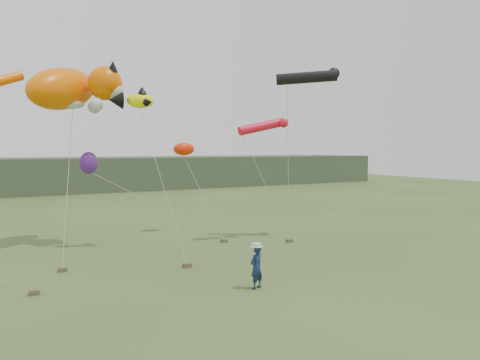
% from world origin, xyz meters
% --- Properties ---
extents(ground, '(120.00, 120.00, 0.00)m').
position_xyz_m(ground, '(0.00, 0.00, 0.00)').
color(ground, '#385123').
rests_on(ground, ground).
extents(headland, '(90.00, 13.00, 4.00)m').
position_xyz_m(headland, '(-3.11, 44.69, 1.92)').
color(headland, '#2D3D28').
rests_on(headland, ground).
extents(festival_attendant, '(0.67, 0.55, 1.59)m').
position_xyz_m(festival_attendant, '(0.17, -0.53, 0.79)').
color(festival_attendant, '#132148').
rests_on(festival_attendant, ground).
extents(sandbag_anchors, '(13.53, 5.16, 0.17)m').
position_xyz_m(sandbag_anchors, '(-0.85, 5.01, 0.09)').
color(sandbag_anchors, brown).
rests_on(sandbag_anchors, ground).
extents(cat_kite, '(6.38, 5.01, 2.99)m').
position_xyz_m(cat_kite, '(-4.13, 11.01, 8.29)').
color(cat_kite, '#F16400').
rests_on(cat_kite, ground).
extents(fish_kite, '(2.29, 1.54, 1.18)m').
position_xyz_m(fish_kite, '(-1.65, 8.69, 7.59)').
color(fish_kite, '#FFFE01').
rests_on(fish_kite, ground).
extents(tube_kites, '(6.04, 2.43, 3.99)m').
position_xyz_m(tube_kites, '(7.42, 6.90, 8.32)').
color(tube_kites, black).
rests_on(tube_kites, ground).
extents(misc_kites, '(7.09, 1.92, 1.70)m').
position_xyz_m(misc_kites, '(-0.29, 11.22, 4.76)').
color(misc_kites, '#F12903').
rests_on(misc_kites, ground).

